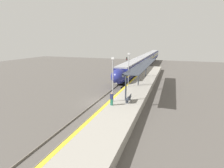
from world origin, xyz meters
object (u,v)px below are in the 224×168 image
object	(u,v)px
train	(146,59)
platform_bench	(129,98)
lamppost_mid	(129,68)
railway_signal	(127,64)
person_waiting	(112,99)
lamppost_near	(113,77)

from	to	relation	value
train	platform_bench	world-z (taller)	train
lamppost_mid	train	bearing A→B (deg)	93.86
railway_signal	lamppost_mid	world-z (taller)	lamppost_mid
person_waiting	lamppost_near	xyz separation A→B (m)	(-0.31, 1.36, 2.37)
platform_bench	person_waiting	world-z (taller)	person_waiting
platform_bench	lamppost_near	world-z (taller)	lamppost_near
person_waiting	lamppost_mid	distance (m)	9.67
person_waiting	railway_signal	xyz separation A→B (m)	(-4.67, 24.89, 0.90)
platform_bench	railway_signal	size ratio (longest dim) A/B	0.34
railway_signal	platform_bench	bearing A→B (deg)	-74.66
platform_bench	lamppost_mid	distance (m)	8.28
railway_signal	lamppost_mid	size ratio (longest dim) A/B	0.80
person_waiting	lamppost_mid	bearing A→B (deg)	91.91
train	railway_signal	xyz separation A→B (m)	(-2.07, -18.35, 0.57)
platform_bench	person_waiting	bearing A→B (deg)	-132.58
platform_bench	railway_signal	world-z (taller)	railway_signal
platform_bench	lamppost_near	bearing A→B (deg)	-167.32
train	railway_signal	bearing A→B (deg)	-96.45
platform_bench	person_waiting	xyz separation A→B (m)	(-1.66, -1.80, 0.34)
train	lamppost_mid	world-z (taller)	lamppost_mid
railway_signal	lamppost_near	world-z (taller)	lamppost_near
platform_bench	lamppost_mid	world-z (taller)	lamppost_mid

